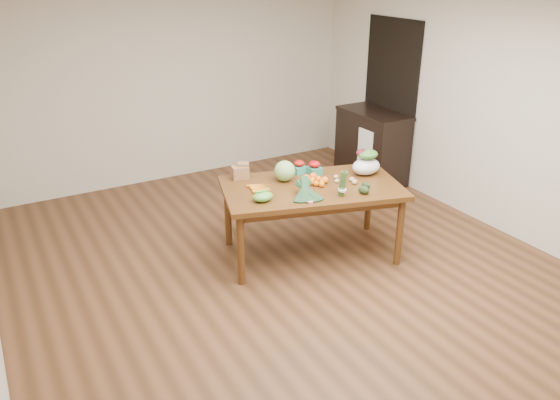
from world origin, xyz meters
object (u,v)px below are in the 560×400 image
kale_bunch (307,191)px  salad_bag (366,163)px  cabinet (372,146)px  cabbage (285,171)px  dining_table (311,220)px  paper_bag (240,171)px  asparagus_bundle (343,184)px  mandarin_cluster (318,180)px

kale_bunch → salad_bag: size_ratio=1.32×
kale_bunch → cabinet: bearing=54.5°
cabbage → kale_bunch: size_ratio=0.51×
cabbage → dining_table: bearing=-56.0°
cabinet → salad_bag: bearing=-131.1°
dining_table → paper_bag: (-0.52, 0.52, 0.45)m
cabbage → asparagus_bundle: asparagus_bundle is taller
dining_table → cabinet: (1.84, 1.36, 0.10)m
paper_bag → mandarin_cluster: size_ratio=1.20×
cabbage → mandarin_cluster: bearing=-46.7°
cabinet → mandarin_cluster: cabinet is taller
paper_bag → cabbage: bearing=-38.2°
mandarin_cluster → salad_bag: bearing=-0.6°
dining_table → mandarin_cluster: bearing=11.6°
dining_table → cabbage: (-0.16, 0.24, 0.48)m
salad_bag → cabinet: bearing=48.9°
cabinet → asparagus_bundle: 2.47m
cabbage → asparagus_bundle: size_ratio=0.82×
dining_table → asparagus_bundle: size_ratio=6.85×
asparagus_bundle → dining_table: bearing=122.7°
asparagus_bundle → salad_bag: size_ratio=0.83×
mandarin_cluster → kale_bunch: (-0.28, -0.25, 0.04)m
kale_bunch → paper_bag: bearing=128.1°
mandarin_cluster → paper_bag: bearing=138.2°
dining_table → cabbage: size_ratio=8.32×
asparagus_bundle → salad_bag: asparagus_bundle is taller
dining_table → cabbage: cabbage is taller
paper_bag → asparagus_bundle: size_ratio=0.86×
cabinet → cabbage: 2.32m
dining_table → kale_bunch: bearing=-113.5°
salad_bag → dining_table: bearing=179.0°
cabbage → salad_bag: size_ratio=0.68×
cabbage → salad_bag: (0.81, -0.25, 0.01)m
mandarin_cluster → salad_bag: 0.58m
asparagus_bundle → mandarin_cluster: bearing=111.9°
paper_bag → kale_bunch: kale_bunch is taller
cabbage → cabinet: bearing=29.1°
asparagus_bundle → salad_bag: 0.64m
cabbage → mandarin_cluster: (0.23, -0.25, -0.06)m
cabinet → mandarin_cluster: (-1.77, -1.36, 0.32)m
cabbage → asparagus_bundle: bearing=-65.9°
cabinet → cabbage: bearing=-150.9°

